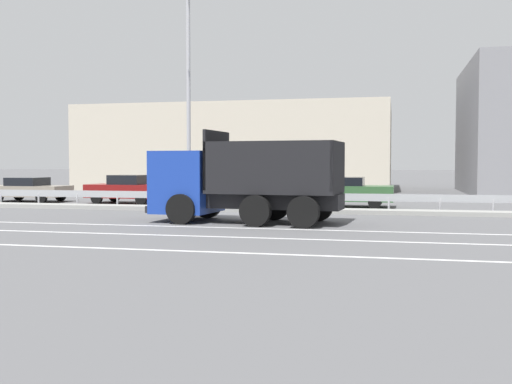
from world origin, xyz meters
name	(u,v)px	position (x,y,z in m)	size (l,w,h in m)	color
ground_plane	(250,217)	(0.00, 0.00, 0.00)	(320.00, 320.00, 0.00)	#565659
lane_strip_0	(235,228)	(0.43, -3.82, 0.00)	(52.73, 0.16, 0.01)	silver
lane_strip_1	(214,237)	(0.43, -6.15, 0.00)	(52.73, 0.16, 0.01)	silver
lane_strip_2	(179,251)	(0.43, -8.98, 0.00)	(52.73, 0.16, 0.01)	silver
median_island	(264,210)	(0.00, 2.62, 0.09)	(29.00, 1.10, 0.18)	gray
median_guardrail	(269,197)	(0.00, 3.60, 0.57)	(52.73, 0.09, 0.78)	#9EA0A5
dump_truck	(224,186)	(-0.47, -1.95, 1.27)	(6.81, 3.12, 3.23)	#19389E
median_road_sign	(329,185)	(2.79, 2.62, 1.16)	(0.71, 0.16, 2.21)	white
street_lamp_1	(187,83)	(-3.46, 2.65, 5.59)	(0.71, 2.35, 10.15)	#ADADB2
parked_car_1	(29,189)	(-13.80, 6.33, 0.68)	(4.25, 2.05, 1.31)	gray
parked_car_2	(128,189)	(-8.07, 6.36, 0.75)	(4.17, 2.17, 1.48)	maroon
parked_car_3	(236,191)	(-2.15, 6.03, 0.73)	(4.92, 1.97, 1.41)	black
parked_car_4	(347,191)	(3.22, 6.28, 0.74)	(4.37, 2.06, 1.42)	#335B33
background_building_0	(245,149)	(-6.66, 25.89, 3.24)	(23.60, 15.00, 6.49)	beige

